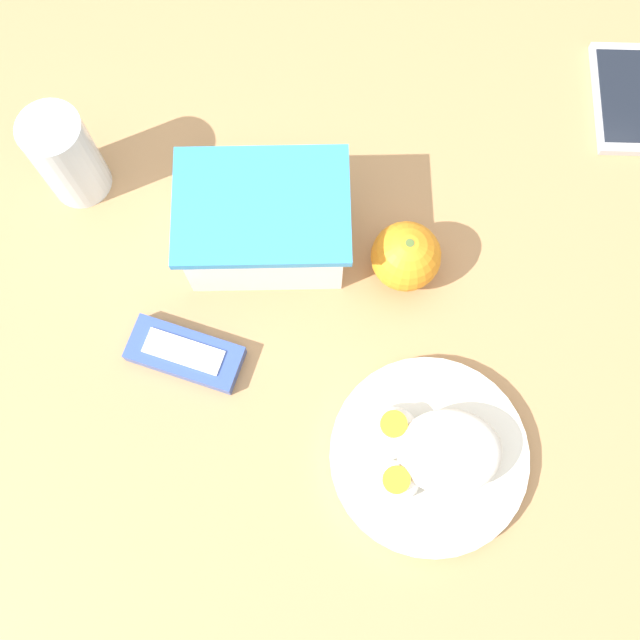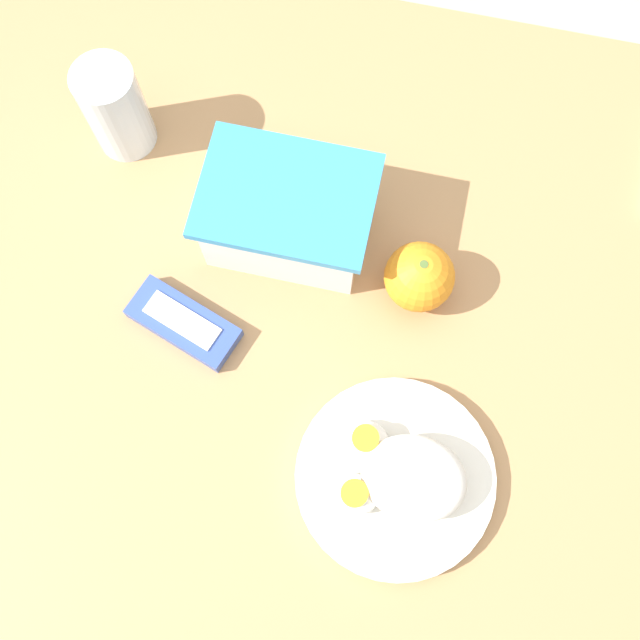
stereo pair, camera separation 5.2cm
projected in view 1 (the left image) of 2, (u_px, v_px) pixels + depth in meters
The scene contains 8 objects.
ground_plane at pixel (310, 417), 1.50m from camera, with size 10.00×10.00×0.00m, color #B2A899.
table at pixel (303, 330), 0.89m from camera, with size 1.10×0.82×0.72m.
food_container at pixel (265, 226), 0.79m from camera, with size 0.18×0.13×0.10m.
orange_fruit at pixel (406, 256), 0.79m from camera, with size 0.07×0.07×0.07m.
rice_plate at pixel (432, 454), 0.74m from camera, with size 0.20×0.20×0.06m.
candy_bar at pixel (185, 354), 0.78m from camera, with size 0.13×0.09×0.02m.
cell_phone at pixel (624, 98), 0.88m from camera, with size 0.08×0.15×0.01m.
drinking_glass at pixel (66, 156), 0.80m from camera, with size 0.07×0.07×0.12m.
Camera 1 is at (0.02, -0.25, 1.49)m, focal length 42.00 mm.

